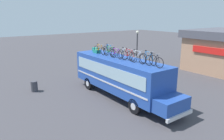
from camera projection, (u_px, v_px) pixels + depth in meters
ground_plane at (118, 96)px, 18.09m from camera, size 120.00×120.00×0.00m
bus at (120, 75)px, 17.44m from camera, size 11.04×2.64×3.26m
luggage_bag_1 at (96, 50)px, 20.43m from camera, size 0.76×0.36×0.36m
luggage_bag_2 at (97, 51)px, 19.64m from camera, size 0.66×0.42×0.29m
rooftop_bicycle_1 at (100, 50)px, 19.00m from camera, size 1.79×0.44×0.92m
rooftop_bicycle_2 at (109, 50)px, 18.72m from camera, size 1.67×0.44×0.95m
rooftop_bicycle_3 at (110, 52)px, 17.86m from camera, size 1.77×0.44×0.92m
rooftop_bicycle_4 at (116, 54)px, 17.19m from camera, size 1.70×0.44×0.88m
rooftop_bicycle_5 at (125, 54)px, 16.80m from camera, size 1.75×0.44×0.94m
rooftop_bicycle_6 at (129, 56)px, 16.07m from camera, size 1.82×0.44×0.97m
rooftop_bicycle_7 at (137, 57)px, 15.52m from camera, size 1.82×0.44×0.96m
rooftop_bicycle_8 at (148, 59)px, 15.05m from camera, size 1.69×0.44×0.98m
rooftop_bicycle_9 at (154, 61)px, 14.31m from camera, size 1.68×0.44×0.96m
trash_bin at (34, 86)px, 19.09m from camera, size 0.59×0.59×0.94m
street_lamp at (137, 47)px, 24.77m from camera, size 0.34×0.34×4.92m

